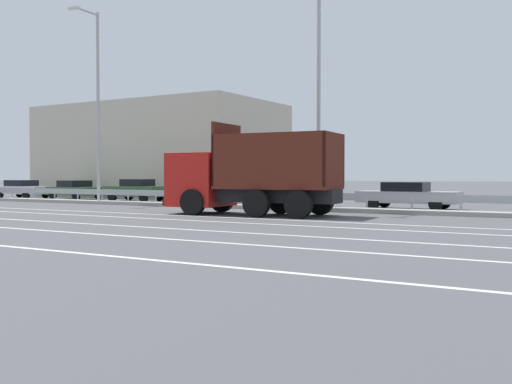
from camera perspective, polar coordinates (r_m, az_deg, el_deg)
ground_plane at (r=26.44m, az=-2.68°, el=-1.86°), size 320.00×320.00×0.00m
lane_strip_0 at (r=22.47m, az=-2.57°, el=-2.45°), size 68.07×0.16×0.01m
lane_strip_1 at (r=20.91m, az=-5.46°, el=-2.75°), size 68.07×0.16×0.01m
lane_strip_2 at (r=18.66m, az=-10.75°, el=-3.29°), size 68.07×0.16×0.01m
lane_strip_3 at (r=16.99m, az=-16.02°, el=-3.79°), size 68.07×0.16×0.01m
median_island at (r=28.41m, az=-0.06°, el=-1.44°), size 37.44×1.10×0.18m
median_guardrail at (r=29.43m, az=1.14°, el=-0.40°), size 68.07×0.09×0.78m
dump_truck at (r=24.35m, az=-2.11°, el=0.94°), size 7.21×3.21×3.70m
median_road_sign at (r=28.27m, az=0.30°, el=0.84°), size 0.84×0.16×2.24m
street_lamp_1 at (r=34.98m, az=-14.95°, el=8.49°), size 0.72×2.07×10.71m
street_lamp_2 at (r=26.91m, az=5.85°, el=9.41°), size 0.71×1.87×9.61m
parked_car_1 at (r=45.72m, az=-21.36°, el=0.30°), size 4.58×1.82×1.27m
parked_car_2 at (r=41.91m, az=-16.82°, el=0.23°), size 4.07×2.23×1.27m
parked_car_3 at (r=37.90m, az=-11.34°, el=0.20°), size 3.97×2.07×1.37m
parked_car_4 at (r=34.00m, az=-4.89°, el=0.05°), size 4.42×2.11×1.37m
parked_car_5 at (r=31.00m, az=3.43°, el=-0.12°), size 4.48×2.00×1.32m
parked_car_6 at (r=29.14m, az=14.27°, el=-0.28°), size 4.70×1.93×1.28m
background_building_0 at (r=46.15m, az=-9.13°, el=3.82°), size 17.53×9.77×6.84m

